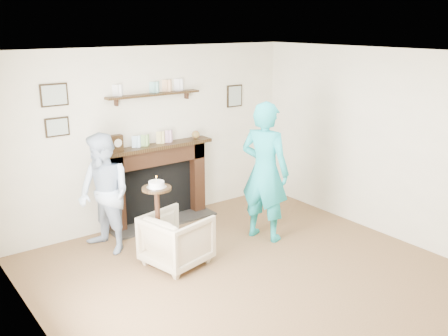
{
  "coord_description": "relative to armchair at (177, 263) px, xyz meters",
  "views": [
    {
      "loc": [
        -3.31,
        -3.67,
        2.81
      ],
      "look_at": [
        0.07,
        0.9,
        1.14
      ],
      "focal_mm": 40.0,
      "sensor_mm": 36.0,
      "label": 1
    }
  ],
  "objects": [
    {
      "name": "woman",
      "position": [
        1.34,
        -0.03,
        0.0
      ],
      "size": [
        0.66,
        0.79,
        1.86
      ],
      "primitive_type": "imported",
      "rotation": [
        0.0,
        0.0,
        1.94
      ],
      "color": "teal",
      "rests_on": "ground"
    },
    {
      "name": "armchair",
      "position": [
        0.0,
        0.0,
        0.0
      ],
      "size": [
        0.83,
        0.81,
        0.63
      ],
      "primitive_type": "imported",
      "rotation": [
        0.0,
        0.0,
        1.8
      ],
      "color": "tan",
      "rests_on": "ground"
    },
    {
      "name": "ground",
      "position": [
        0.51,
        -1.06,
        0.0
      ],
      "size": [
        5.0,
        5.0,
        0.0
      ],
      "primitive_type": "plane",
      "color": "brown",
      "rests_on": "ground"
    },
    {
      "name": "man",
      "position": [
        -0.52,
        0.84,
        0.0
      ],
      "size": [
        0.74,
        0.86,
        1.52
      ],
      "primitive_type": "imported",
      "rotation": [
        0.0,
        0.0,
        -1.33
      ],
      "color": "#A1AACA",
      "rests_on": "ground"
    },
    {
      "name": "pedestal_table",
      "position": [
        -0.16,
        0.15,
        0.68
      ],
      "size": [
        0.34,
        0.34,
        1.1
      ],
      "color": "black",
      "rests_on": "ground"
    },
    {
      "name": "room_shell",
      "position": [
        0.51,
        -0.37,
        1.62
      ],
      "size": [
        4.54,
        5.02,
        2.52
      ],
      "color": "#F0E8CC",
      "rests_on": "ground"
    }
  ]
}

